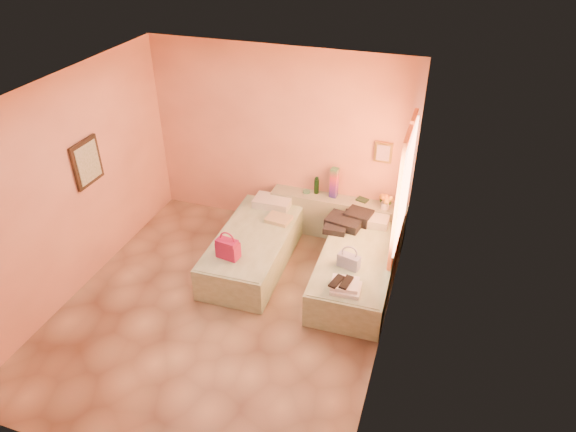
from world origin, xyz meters
name	(u,v)px	position (x,y,z in m)	size (l,w,h in m)	color
ground	(223,309)	(0.00, 0.00, 0.00)	(4.50, 4.50, 0.00)	tan
room_walls	(249,169)	(0.21, 0.57, 1.79)	(4.02, 4.51, 2.81)	#F9A985
headboard_ledge	(337,217)	(0.98, 2.10, 0.33)	(2.05, 0.30, 0.65)	gray
bed_left	(254,248)	(0.02, 1.05, 0.25)	(0.90, 2.00, 0.50)	#B5D3AA
bed_right	(356,269)	(1.50, 1.05, 0.25)	(0.90, 2.00, 0.50)	#B5D3AA
water_bottle	(317,186)	(0.62, 2.16, 0.78)	(0.07, 0.07, 0.26)	#123216
rainbow_box	(334,183)	(0.89, 2.15, 0.89)	(0.10, 0.10, 0.47)	#A81445
small_dish	(306,192)	(0.47, 2.13, 0.66)	(0.11, 0.11, 0.03)	#4F926A
green_book	(362,200)	(1.32, 2.17, 0.66)	(0.16, 0.12, 0.03)	#213E29
flower_vase	(385,200)	(1.68, 2.05, 0.79)	(0.21, 0.21, 0.27)	silver
magenta_handbag	(228,248)	(-0.09, 0.45, 0.64)	(0.29, 0.17, 0.28)	#A81445
khaki_garment	(279,219)	(0.25, 1.47, 0.53)	(0.34, 0.27, 0.06)	tan
clothes_pile	(347,221)	(1.22, 1.65, 0.58)	(0.53, 0.53, 0.16)	black
blue_handbag	(349,261)	(1.45, 0.74, 0.59)	(0.28, 0.12, 0.18)	#3B4B8D
towel_stack	(346,287)	(1.52, 0.30, 0.55)	(0.35, 0.30, 0.10)	white
sandal_pair	(341,282)	(1.46, 0.28, 0.61)	(0.19, 0.25, 0.03)	black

